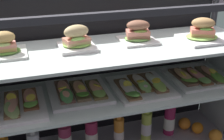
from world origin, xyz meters
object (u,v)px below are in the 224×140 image
at_px(juice_bottle_front_middle, 91,134).
at_px(juice_bottle_back_left, 146,126).
at_px(juice_bottle_back_center, 65,139).
at_px(plated_roll_sandwich_center, 77,40).
at_px(orange_fruit_near_left_post, 197,128).
at_px(orange_fruit_beside_bottles, 184,123).
at_px(open_sandwich_tray_near_right_corner, 12,105).
at_px(orange_fruit_rolled_forward, 215,136).
at_px(plated_roll_sandwich_near_right_corner, 4,47).
at_px(plated_roll_sandwich_mid_right, 138,34).
at_px(open_sandwich_tray_mid_left, 142,86).
at_px(juice_bottle_front_left_end, 169,119).
at_px(open_sandwich_tray_right_of_center, 197,76).
at_px(juice_bottle_back_right, 119,131).
at_px(open_sandwich_tray_far_left, 79,91).

xyz_separation_m(juice_bottle_front_middle, juice_bottle_back_left, (0.33, -0.02, 0.00)).
bearing_deg(juice_bottle_back_center, plated_roll_sandwich_center, -8.63).
bearing_deg(orange_fruit_near_left_post, orange_fruit_beside_bottles, 129.75).
xyz_separation_m(open_sandwich_tray_near_right_corner, orange_fruit_rolled_forward, (1.10, -0.07, -0.36)).
xyz_separation_m(plated_roll_sandwich_near_right_corner, plated_roll_sandwich_mid_right, (0.65, -0.00, 0.00)).
bearing_deg(juice_bottle_back_center, plated_roll_sandwich_mid_right, 0.41).
xyz_separation_m(plated_roll_sandwich_center, juice_bottle_back_center, (-0.09, 0.01, -0.56)).
distance_m(open_sandwich_tray_mid_left, juice_bottle_front_middle, 0.41).
distance_m(plated_roll_sandwich_mid_right, juice_bottle_front_left_end, 0.61).
distance_m(open_sandwich_tray_right_of_center, juice_bottle_back_right, 0.54).
bearing_deg(orange_fruit_near_left_post, juice_bottle_back_center, 177.13).
bearing_deg(orange_fruit_near_left_post, open_sandwich_tray_right_of_center, -172.90).
distance_m(open_sandwich_tray_near_right_corner, open_sandwich_tray_right_of_center, 0.99).
bearing_deg(orange_fruit_rolled_forward, orange_fruit_beside_bottles, 121.94).
bearing_deg(orange_fruit_rolled_forward, juice_bottle_back_right, 165.00).
bearing_deg(orange_fruit_near_left_post, open_sandwich_tray_mid_left, -176.22).
relative_size(open_sandwich_tray_far_left, juice_bottle_back_right, 1.43).
distance_m(plated_roll_sandwich_center, orange_fruit_rolled_forward, 1.00).
xyz_separation_m(plated_roll_sandwich_center, open_sandwich_tray_mid_left, (0.32, -0.05, -0.27)).
xyz_separation_m(plated_roll_sandwich_mid_right, juice_bottle_back_center, (-0.41, -0.00, -0.56)).
height_order(juice_bottle_front_middle, juice_bottle_back_right, juice_bottle_front_middle).
bearing_deg(open_sandwich_tray_right_of_center, juice_bottle_front_middle, 174.44).
distance_m(open_sandwich_tray_mid_left, orange_fruit_rolled_forward, 0.58).
bearing_deg(open_sandwich_tray_near_right_corner, plated_roll_sandwich_mid_right, 7.02).
xyz_separation_m(open_sandwich_tray_right_of_center, juice_bottle_back_right, (-0.44, 0.05, -0.31)).
height_order(plated_roll_sandwich_near_right_corner, juice_bottle_back_center, plated_roll_sandwich_near_right_corner).
height_order(juice_bottle_back_center, juice_bottle_back_right, juice_bottle_back_center).
bearing_deg(juice_bottle_back_right, orange_fruit_beside_bottles, 3.08).
distance_m(plated_roll_sandwich_near_right_corner, plated_roll_sandwich_center, 0.33).
bearing_deg(orange_fruit_beside_bottles, orange_fruit_near_left_post, -50.25).
xyz_separation_m(juice_bottle_back_left, juice_bottle_front_left_end, (0.16, 0.02, 0.00)).
relative_size(plated_roll_sandwich_center, orange_fruit_rolled_forward, 2.20).
xyz_separation_m(plated_roll_sandwich_mid_right, orange_fruit_beside_bottles, (0.35, 0.02, -0.62)).
bearing_deg(open_sandwich_tray_far_left, open_sandwich_tray_near_right_corner, -172.33).
xyz_separation_m(open_sandwich_tray_far_left, orange_fruit_near_left_post, (0.72, -0.01, -0.36)).
bearing_deg(open_sandwich_tray_near_right_corner, open_sandwich_tray_right_of_center, 1.71).
bearing_deg(juice_bottle_back_right, juice_bottle_front_middle, 175.92).
xyz_separation_m(plated_roll_sandwich_center, orange_fruit_near_left_post, (0.72, -0.03, -0.63)).
bearing_deg(plated_roll_sandwich_center, juice_bottle_back_right, 3.36).
xyz_separation_m(open_sandwich_tray_far_left, open_sandwich_tray_right_of_center, (0.67, -0.01, -0.00)).
bearing_deg(open_sandwich_tray_near_right_corner, juice_bottle_back_left, 5.78).
height_order(open_sandwich_tray_right_of_center, juice_bottle_back_right, open_sandwich_tray_right_of_center).
distance_m(juice_bottle_back_center, juice_bottle_back_right, 0.31).
relative_size(open_sandwich_tray_near_right_corner, juice_bottle_back_left, 1.42).
height_order(open_sandwich_tray_mid_left, juice_bottle_front_left_end, open_sandwich_tray_mid_left).
relative_size(plated_roll_sandwich_mid_right, orange_fruit_beside_bottles, 2.39).
xyz_separation_m(juice_bottle_back_center, orange_fruit_beside_bottles, (0.75, 0.02, -0.06)).
bearing_deg(open_sandwich_tray_mid_left, juice_bottle_front_left_end, 19.07).
distance_m(juice_bottle_front_middle, orange_fruit_rolled_forward, 0.73).
relative_size(plated_roll_sandwich_near_right_corner, orange_fruit_beside_bottles, 2.51).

